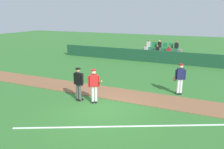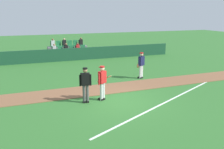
# 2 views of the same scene
# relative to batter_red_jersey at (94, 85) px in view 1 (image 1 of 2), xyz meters

# --- Properties ---
(ground_plane) EXTENTS (80.00, 80.00, 0.00)m
(ground_plane) POSITION_rel_batter_red_jersey_xyz_m (0.68, -0.50, -0.97)
(ground_plane) COLOR #33702D
(infield_dirt_path) EXTENTS (28.00, 1.90, 0.03)m
(infield_dirt_path) POSITION_rel_batter_red_jersey_xyz_m (0.68, 1.66, -0.95)
(infield_dirt_path) COLOR brown
(infield_dirt_path) RESTS_ON ground
(foul_line_chalk) EXTENTS (10.81, 5.39, 0.01)m
(foul_line_chalk) POSITION_rel_batter_red_jersey_xyz_m (3.68, -1.00, -0.96)
(foul_line_chalk) COLOR white
(foul_line_chalk) RESTS_ON ground
(dugout_fence) EXTENTS (20.00, 0.16, 1.14)m
(dugout_fence) POSITION_rel_batter_red_jersey_xyz_m (0.68, 10.91, -0.40)
(dugout_fence) COLOR #19472D
(dugout_fence) RESTS_ON ground
(stadium_bleachers) EXTENTS (3.90, 2.10, 1.90)m
(stadium_bleachers) POSITION_rel_batter_red_jersey_xyz_m (0.67, 12.36, -0.45)
(stadium_bleachers) COLOR slate
(stadium_bleachers) RESTS_ON ground
(batter_red_jersey) EXTENTS (0.74, 0.70, 1.76)m
(batter_red_jersey) POSITION_rel_batter_red_jersey_xyz_m (0.00, 0.00, 0.00)
(batter_red_jersey) COLOR silver
(batter_red_jersey) RESTS_ON ground
(umpire_home_plate) EXTENTS (0.58, 0.35, 1.76)m
(umpire_home_plate) POSITION_rel_batter_red_jersey_xyz_m (-0.88, -0.05, 0.03)
(umpire_home_plate) COLOR #4C4C4C
(umpire_home_plate) RESTS_ON ground
(runner_navy_jersey) EXTENTS (0.66, 0.41, 1.76)m
(runner_navy_jersey) POSITION_rel_batter_red_jersey_xyz_m (3.74, 3.05, -0.01)
(runner_navy_jersey) COLOR white
(runner_navy_jersey) RESTS_ON ground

